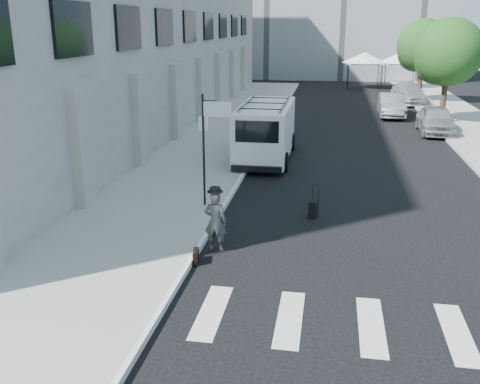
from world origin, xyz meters
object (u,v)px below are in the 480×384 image
(suitcase, at_px, (313,209))
(cargo_van, at_px, (266,131))
(businessman, at_px, (216,222))
(parked_car_c, at_px, (408,93))
(briefcase, at_px, (196,256))
(parked_car_a, at_px, (436,120))
(parked_car_b, at_px, (392,105))

(suitcase, distance_m, cargo_van, 7.65)
(businessman, bearing_deg, parked_car_c, -103.65)
(parked_car_c, bearing_deg, briefcase, -110.86)
(briefcase, relative_size, suitcase, 0.43)
(briefcase, bearing_deg, cargo_van, 78.79)
(suitcase, bearing_deg, cargo_van, 120.96)
(parked_car_a, bearing_deg, businessman, -114.68)
(briefcase, xyz_separation_m, parked_car_c, (8.70, 29.49, 0.57))
(briefcase, height_order, cargo_van, cargo_van)
(cargo_van, bearing_deg, parked_car_a, 40.30)
(businessman, height_order, parked_car_c, businessman)
(businessman, xyz_separation_m, parked_car_a, (8.37, 17.22, -0.06))
(parked_car_b, distance_m, parked_car_c, 6.49)
(suitcase, distance_m, parked_car_a, 15.48)
(briefcase, height_order, parked_car_c, parked_car_c)
(parked_car_a, bearing_deg, cargo_van, -138.38)
(parked_car_b, height_order, parked_car_c, parked_car_c)
(businessman, relative_size, briefcase, 3.64)
(businessman, xyz_separation_m, parked_car_b, (6.57, 22.44, -0.09))
(businessman, distance_m, parked_car_a, 19.15)
(briefcase, xyz_separation_m, cargo_van, (0.40, 10.98, 1.06))
(briefcase, xyz_separation_m, parked_car_a, (8.70, 18.04, 0.57))
(cargo_van, relative_size, parked_car_a, 1.46)
(cargo_van, relative_size, parked_car_c, 1.25)
(cargo_van, height_order, parked_car_c, cargo_van)
(suitcase, relative_size, cargo_van, 0.16)
(briefcase, bearing_deg, businessman, 58.84)
(businessman, distance_m, briefcase, 1.09)
(briefcase, bearing_deg, parked_car_b, 64.35)
(parked_car_a, bearing_deg, suitcase, -111.43)
(briefcase, relative_size, parked_car_a, 0.10)
(parked_car_b, relative_size, parked_car_c, 0.85)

